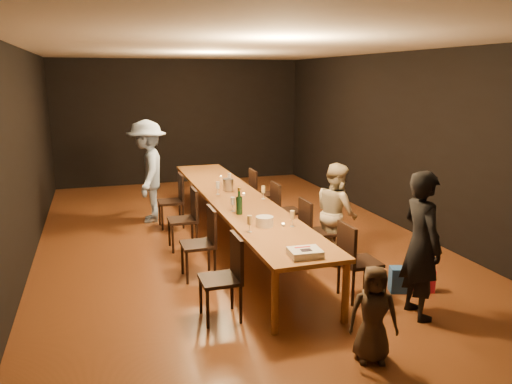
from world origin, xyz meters
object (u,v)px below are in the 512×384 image
object	(u,v)px
woman_birthday	(421,245)
ice_bucket	(228,185)
chair_right_1	(317,232)
man_blue	(148,171)
chair_right_3	(263,194)
chair_left_2	(182,219)
chair_right_2	(286,210)
woman_tan	(336,212)
chair_left_0	(220,278)
chair_left_3	(171,201)
plate_stack	(265,221)
chair_right_0	(360,261)
champagne_bottle	(239,201)
chair_left_1	(198,244)
child	(373,314)
table	(236,200)
birthday_cake	(305,253)

from	to	relation	value
woman_birthday	ice_bucket	world-z (taller)	woman_birthday
chair_right_1	man_blue	distance (m)	3.56
chair_right_3	chair_left_2	world-z (taller)	same
chair_right_2	woman_tan	distance (m)	1.23
chair_left_0	chair_left_3	bearing A→B (deg)	0.00
plate_stack	woman_tan	bearing A→B (deg)	19.93
chair_left_3	chair_right_1	bearing A→B (deg)	-144.69
chair_right_3	chair_right_2	bearing A→B (deg)	-0.00
woman_tan	chair_left_3	bearing A→B (deg)	41.26
chair_right_0	champagne_bottle	bearing A→B (deg)	-143.12
chair_right_3	chair_left_1	world-z (taller)	same
chair_right_2	chair_right_3	world-z (taller)	same
woman_tan	ice_bucket	size ratio (longest dim) A/B	7.25
chair_left_2	child	distance (m)	3.81
plate_stack	champagne_bottle	distance (m)	0.67
chair_right_1	woman_birthday	xyz separation A→B (m)	(0.39, -1.79, 0.35)
man_blue	ice_bucket	distance (m)	1.69
plate_stack	woman_birthday	bearing A→B (deg)	-46.22
man_blue	chair_right_2	bearing A→B (deg)	58.99
chair_right_2	chair_right_3	xyz separation A→B (m)	(0.00, 1.20, 0.00)
chair_right_0	ice_bucket	bearing A→B (deg)	-163.62
chair_right_0	ice_bucket	world-z (taller)	ice_bucket
chair_left_1	chair_left_3	world-z (taller)	same
chair_left_2	woman_birthday	bearing A→B (deg)	-144.98
table	chair_left_0	distance (m)	2.56
chair_right_0	chair_left_1	world-z (taller)	same
woman_tan	champagne_bottle	size ratio (longest dim) A/B	3.84
birthday_cake	table	bearing A→B (deg)	93.61
chair_right_1	chair_right_3	bearing A→B (deg)	180.00
chair_left_0	chair_left_2	size ratio (longest dim) A/B	1.00
champagne_bottle	chair_right_2	bearing A→B (deg)	42.17
chair_left_2	table	bearing A→B (deg)	-90.00
chair_left_2	birthday_cake	world-z (taller)	chair_left_2
chair_left_2	plate_stack	world-z (taller)	chair_left_2
table	chair_left_3	xyz separation A→B (m)	(-0.85, 1.20, -0.24)
chair_right_3	chair_left_2	bearing A→B (deg)	-54.78
chair_left_3	ice_bucket	size ratio (longest dim) A/B	4.75
chair_right_3	plate_stack	xyz separation A→B (m)	(-0.92, -2.81, 0.35)
birthday_cake	champagne_bottle	distance (m)	1.80
chair_left_0	champagne_bottle	xyz separation A→B (m)	(0.63, 1.43, 0.47)
chair_right_0	chair_right_1	distance (m)	1.20
chair_left_2	chair_left_1	bearing A→B (deg)	-180.00
chair_right_3	chair_right_0	bearing A→B (deg)	-0.00
chair_right_0	chair_right_1	bearing A→B (deg)	180.00
champagne_bottle	chair_right_3	bearing A→B (deg)	63.72
chair_right_1	chair_left_0	xyz separation A→B (m)	(-1.70, -1.20, 0.00)
chair_right_1	chair_left_3	size ratio (longest dim) A/B	1.00
woman_tan	chair_left_0	bearing A→B (deg)	122.71
chair_left_2	chair_right_2	bearing A→B (deg)	-90.00
chair_right_2	chair_left_3	world-z (taller)	same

